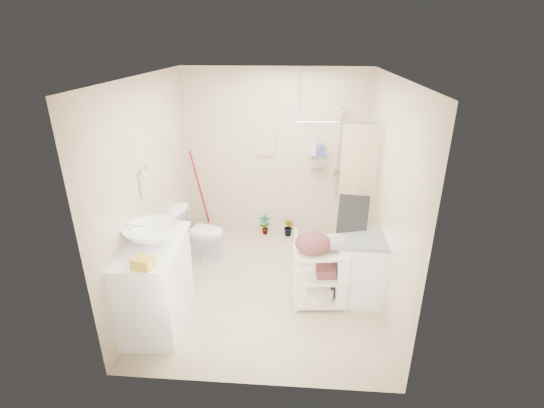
% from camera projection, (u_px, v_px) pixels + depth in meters
% --- Properties ---
extents(floor, '(3.20, 3.20, 0.00)m').
position_uv_depth(floor, '(267.00, 285.00, 5.14)').
color(floor, '#C5B794').
rests_on(floor, ground).
extents(ceiling, '(2.80, 3.20, 0.04)m').
position_uv_depth(ceiling, '(266.00, 76.00, 4.12)').
color(ceiling, silver).
rests_on(ceiling, ground).
extents(wall_back, '(2.80, 0.04, 2.60)m').
position_uv_depth(wall_back, '(276.00, 155.00, 6.09)').
color(wall_back, beige).
rests_on(wall_back, ground).
extents(wall_front, '(2.80, 0.04, 2.60)m').
position_uv_depth(wall_front, '(249.00, 264.00, 3.16)').
color(wall_front, beige).
rests_on(wall_front, ground).
extents(wall_left, '(0.04, 3.20, 2.60)m').
position_uv_depth(wall_left, '(150.00, 189.00, 4.72)').
color(wall_left, beige).
rests_on(wall_left, ground).
extents(wall_right, '(0.04, 3.20, 2.60)m').
position_uv_depth(wall_right, '(387.00, 195.00, 4.53)').
color(wall_right, beige).
rests_on(wall_right, ground).
extents(vanity, '(0.70, 1.15, 0.98)m').
position_uv_depth(vanity, '(156.00, 283.00, 4.32)').
color(vanity, white).
rests_on(vanity, ground).
extents(sink, '(0.69, 0.69, 0.20)m').
position_uv_depth(sink, '(151.00, 235.00, 4.11)').
color(sink, white).
rests_on(sink, vanity).
extents(counter_basket, '(0.23, 0.19, 0.11)m').
position_uv_depth(counter_basket, '(143.00, 263.00, 3.68)').
color(counter_basket, gold).
rests_on(counter_basket, vanity).
extents(floor_basket, '(0.27, 0.21, 0.14)m').
position_uv_depth(floor_basket, '(171.00, 325.00, 4.32)').
color(floor_basket, gold).
rests_on(floor_basket, ground).
extents(toilet, '(0.79, 0.49, 0.77)m').
position_uv_depth(toilet, '(199.00, 233.00, 5.65)').
color(toilet, white).
rests_on(toilet, ground).
extents(mop, '(0.15, 0.15, 1.40)m').
position_uv_depth(mop, '(198.00, 192.00, 6.29)').
color(mop, '#A00B18').
rests_on(mop, ground).
extents(potted_plant_a, '(0.19, 0.14, 0.34)m').
position_uv_depth(potted_plant_a, '(265.00, 225.00, 6.39)').
color(potted_plant_a, brown).
rests_on(potted_plant_a, ground).
extents(potted_plant_b, '(0.22, 0.22, 0.31)m').
position_uv_depth(potted_plant_b, '(289.00, 227.00, 6.33)').
color(potted_plant_b, brown).
rests_on(potted_plant_b, ground).
extents(hanging_towel, '(0.28, 0.03, 0.42)m').
position_uv_depth(hanging_towel, '(266.00, 142.00, 6.01)').
color(hanging_towel, beige).
rests_on(hanging_towel, wall_back).
extents(towel_ring, '(0.04, 0.22, 0.34)m').
position_uv_depth(towel_ring, '(144.00, 181.00, 4.47)').
color(towel_ring, '#DFC881').
rests_on(towel_ring, wall_left).
extents(tp_holder, '(0.08, 0.12, 0.14)m').
position_uv_depth(tp_holder, '(160.00, 230.00, 4.99)').
color(tp_holder, silver).
rests_on(tp_holder, wall_left).
extents(shower, '(1.10, 1.10, 2.10)m').
position_uv_depth(shower, '(332.00, 183.00, 5.63)').
color(shower, white).
rests_on(shower, ground).
extents(shampoo_bottle_a, '(0.11, 0.11, 0.25)m').
position_uv_depth(shampoo_bottle_a, '(314.00, 147.00, 5.92)').
color(shampoo_bottle_a, silver).
rests_on(shampoo_bottle_a, shower).
extents(shampoo_bottle_b, '(0.11, 0.11, 0.19)m').
position_uv_depth(shampoo_bottle_b, '(322.00, 150.00, 5.92)').
color(shampoo_bottle_b, '#4050B4').
rests_on(shampoo_bottle_b, shower).
extents(washing_machine, '(0.57, 0.59, 0.84)m').
position_uv_depth(washing_machine, '(360.00, 268.00, 4.74)').
color(washing_machine, white).
rests_on(washing_machine, ground).
extents(laundry_rack, '(0.66, 0.42, 0.87)m').
position_uv_depth(laundry_rack, '(321.00, 273.00, 4.61)').
color(laundry_rack, white).
rests_on(laundry_rack, ground).
extents(ironing_board, '(0.39, 0.19, 1.31)m').
position_uv_depth(ironing_board, '(350.00, 247.00, 4.73)').
color(ironing_board, black).
rests_on(ironing_board, ground).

